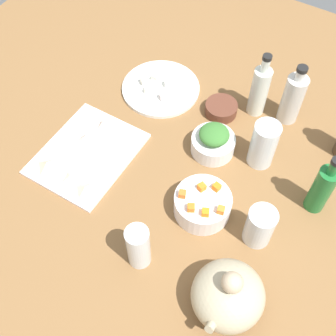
% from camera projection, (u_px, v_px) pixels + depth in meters
% --- Properties ---
extents(tabletop, '(1.90, 1.90, 0.03)m').
position_uv_depth(tabletop, '(168.00, 181.00, 1.23)').
color(tabletop, brown).
rests_on(tabletop, ground).
extents(cutting_board, '(0.30, 0.24, 0.01)m').
position_uv_depth(cutting_board, '(87.00, 154.00, 1.26)').
color(cutting_board, white).
rests_on(cutting_board, tabletop).
extents(plate_tofu, '(0.25, 0.25, 0.01)m').
position_uv_depth(plate_tofu, '(161.00, 88.00, 1.41)').
color(plate_tofu, white).
rests_on(plate_tofu, tabletop).
extents(bowl_greens, '(0.13, 0.13, 0.05)m').
position_uv_depth(bowl_greens, '(213.00, 144.00, 1.25)').
color(bowl_greens, white).
rests_on(bowl_greens, tabletop).
extents(bowl_carrots, '(0.15, 0.15, 0.06)m').
position_uv_depth(bowl_carrots, '(202.00, 205.00, 1.13)').
color(bowl_carrots, white).
rests_on(bowl_carrots, tabletop).
extents(bowl_small_side, '(0.10, 0.10, 0.04)m').
position_uv_depth(bowl_small_side, '(221.00, 109.00, 1.34)').
color(bowl_small_side, brown).
rests_on(bowl_small_side, tabletop).
extents(teapot, '(0.18, 0.17, 0.17)m').
position_uv_depth(teapot, '(228.00, 295.00, 0.97)').
color(teapot, tan).
rests_on(teapot, tabletop).
extents(bottle_0, '(0.06, 0.06, 0.20)m').
position_uv_depth(bottle_0, '(293.00, 98.00, 1.27)').
color(bottle_0, silver).
rests_on(bottle_0, tabletop).
extents(bottle_2, '(0.05, 0.05, 0.21)m').
position_uv_depth(bottle_2, '(322.00, 188.00, 1.10)').
color(bottle_2, '#1F6F31').
rests_on(bottle_2, tabletop).
extents(bottle_3, '(0.05, 0.05, 0.22)m').
position_uv_depth(bottle_3, '(259.00, 90.00, 1.29)').
color(bottle_3, silver).
rests_on(bottle_3, tabletop).
extents(drinking_glass_0, '(0.07, 0.07, 0.12)m').
position_uv_depth(drinking_glass_0, '(260.00, 226.00, 1.07)').
color(drinking_glass_0, white).
rests_on(drinking_glass_0, tabletop).
extents(drinking_glass_1, '(0.07, 0.07, 0.15)m').
position_uv_depth(drinking_glass_1, '(263.00, 144.00, 1.19)').
color(drinking_glass_1, white).
rests_on(drinking_glass_1, tabletop).
extents(drinking_glass_2, '(0.06, 0.06, 0.14)m').
position_uv_depth(drinking_glass_2, '(138.00, 247.00, 1.03)').
color(drinking_glass_2, white).
rests_on(drinking_glass_2, tabletop).
extents(carrot_cube_0, '(0.02, 0.02, 0.02)m').
position_uv_depth(carrot_cube_0, '(202.00, 187.00, 1.12)').
color(carrot_cube_0, orange).
rests_on(carrot_cube_0, bowl_carrots).
extents(carrot_cube_1, '(0.02, 0.02, 0.02)m').
position_uv_depth(carrot_cube_1, '(217.00, 186.00, 1.12)').
color(carrot_cube_1, orange).
rests_on(carrot_cube_1, bowl_carrots).
extents(carrot_cube_2, '(0.02, 0.02, 0.02)m').
position_uv_depth(carrot_cube_2, '(182.00, 194.00, 1.10)').
color(carrot_cube_2, orange).
rests_on(carrot_cube_2, bowl_carrots).
extents(carrot_cube_3, '(0.02, 0.02, 0.02)m').
position_uv_depth(carrot_cube_3, '(221.00, 210.00, 1.08)').
color(carrot_cube_3, orange).
rests_on(carrot_cube_3, bowl_carrots).
extents(carrot_cube_4, '(0.02, 0.02, 0.02)m').
position_uv_depth(carrot_cube_4, '(205.00, 212.00, 1.07)').
color(carrot_cube_4, orange).
rests_on(carrot_cube_4, bowl_carrots).
extents(carrot_cube_5, '(0.02, 0.02, 0.02)m').
position_uv_depth(carrot_cube_5, '(191.00, 208.00, 1.08)').
color(carrot_cube_5, orange).
rests_on(carrot_cube_5, bowl_carrots).
extents(chopped_greens_mound, '(0.10, 0.10, 0.04)m').
position_uv_depth(chopped_greens_mound, '(214.00, 134.00, 1.21)').
color(chopped_greens_mound, '#39742F').
rests_on(chopped_greens_mound, bowl_greens).
extents(tofu_cube_0, '(0.03, 0.03, 0.02)m').
position_uv_depth(tofu_cube_0, '(168.00, 83.00, 1.40)').
color(tofu_cube_0, silver).
rests_on(tofu_cube_0, plate_tofu).
extents(tofu_cube_1, '(0.02, 0.02, 0.02)m').
position_uv_depth(tofu_cube_1, '(156.00, 77.00, 1.41)').
color(tofu_cube_1, white).
rests_on(tofu_cube_1, plate_tofu).
extents(tofu_cube_2, '(0.03, 0.03, 0.02)m').
position_uv_depth(tofu_cube_2, '(149.00, 89.00, 1.38)').
color(tofu_cube_2, white).
rests_on(tofu_cube_2, plate_tofu).
extents(tofu_cube_3, '(0.03, 0.03, 0.02)m').
position_uv_depth(tofu_cube_3, '(144.00, 81.00, 1.40)').
color(tofu_cube_3, white).
rests_on(tofu_cube_3, plate_tofu).
extents(tofu_cube_4, '(0.03, 0.03, 0.02)m').
position_uv_depth(tofu_cube_4, '(163.00, 96.00, 1.36)').
color(tofu_cube_4, white).
rests_on(tofu_cube_4, plate_tofu).
extents(dumpling_0, '(0.06, 0.05, 0.03)m').
position_uv_depth(dumpling_0, '(104.00, 124.00, 1.30)').
color(dumpling_0, beige).
rests_on(dumpling_0, cutting_board).
extents(dumpling_1, '(0.08, 0.07, 0.03)m').
position_uv_depth(dumpling_1, '(84.00, 140.00, 1.26)').
color(dumpling_1, beige).
rests_on(dumpling_1, cutting_board).
extents(dumpling_2, '(0.05, 0.05, 0.03)m').
position_uv_depth(dumpling_2, '(48.00, 165.00, 1.22)').
color(dumpling_2, beige).
rests_on(dumpling_2, cutting_board).
extents(dumpling_3, '(0.05, 0.05, 0.02)m').
position_uv_depth(dumpling_3, '(85.00, 189.00, 1.17)').
color(dumpling_3, beige).
rests_on(dumpling_3, cutting_board).
extents(dumpling_4, '(0.06, 0.06, 0.02)m').
position_uv_depth(dumpling_4, '(71.00, 177.00, 1.20)').
color(dumpling_4, beige).
rests_on(dumpling_4, cutting_board).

